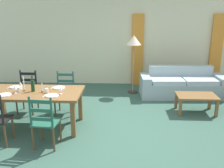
{
  "coord_description": "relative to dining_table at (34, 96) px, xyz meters",
  "views": [
    {
      "loc": [
        0.27,
        -4.46,
        2.24
      ],
      "look_at": [
        0.01,
        0.61,
        0.75
      ],
      "focal_mm": 39.25,
      "sensor_mm": 36.0,
      "label": 1
    }
  ],
  "objects": [
    {
      "name": "dining_chair_far_right",
      "position": [
        0.44,
        0.75,
        -0.19
      ],
      "size": [
        0.43,
        0.41,
        0.96
      ],
      "color": "#25554E",
      "rests_on": "ground_plane"
    },
    {
      "name": "curtain_panel_left",
      "position": [
        2.18,
        3.15,
        0.44
      ],
      "size": [
        0.35,
        0.08,
        2.2
      ],
      "primitive_type": "cube",
      "color": "orange",
      "rests_on": "ground_plane"
    },
    {
      "name": "dining_chair_far_left",
      "position": [
        -0.45,
        0.78,
        -0.19
      ],
      "size": [
        0.43,
        0.41,
        0.96
      ],
      "color": "black",
      "rests_on": "ground_plane"
    },
    {
      "name": "wine_glass_near_left",
      "position": [
        -0.3,
        -0.12,
        0.2
      ],
      "size": [
        0.06,
        0.06,
        0.16
      ],
      "color": "white",
      "rests_on": "dining_table"
    },
    {
      "name": "dinner_plate_near_left",
      "position": [
        -0.45,
        -0.25,
        0.1
      ],
      "size": [
        0.24,
        0.24,
        0.02
      ],
      "primitive_type": "cylinder",
      "color": "white",
      "rests_on": "dining_table"
    },
    {
      "name": "coffee_table",
      "position": [
        3.45,
        0.92,
        -0.31
      ],
      "size": [
        0.9,
        0.56,
        0.42
      ],
      "color": "brown",
      "rests_on": "ground_plane"
    },
    {
      "name": "candle_short",
      "position": [
        0.2,
        -0.04,
        0.14
      ],
      "size": [
        0.05,
        0.05,
        0.19
      ],
      "color": "#998C66",
      "rests_on": "dining_table"
    },
    {
      "name": "candle_tall",
      "position": [
        -0.18,
        0.02,
        0.17
      ],
      "size": [
        0.05,
        0.05,
        0.3
      ],
      "color": "#998C66",
      "rests_on": "dining_table"
    },
    {
      "name": "dinner_plate_far_left",
      "position": [
        -0.45,
        0.25,
        0.1
      ],
      "size": [
        0.24,
        0.24,
        0.02
      ],
      "primitive_type": "cylinder",
      "color": "white",
      "rests_on": "dining_table"
    },
    {
      "name": "curtain_panel_right",
      "position": [
        4.58,
        3.15,
        0.44
      ],
      "size": [
        0.35,
        0.08,
        2.2
      ],
      "primitive_type": "cube",
      "color": "orange",
      "rests_on": "ground_plane"
    },
    {
      "name": "wine_bottle",
      "position": [
        -0.0,
        0.01,
        0.2
      ],
      "size": [
        0.07,
        0.07,
        0.32
      ],
      "color": "#143819",
      "rests_on": "dining_table"
    },
    {
      "name": "wine_glass_near_right",
      "position": [
        0.58,
        -0.12,
        0.2
      ],
      "size": [
        0.06,
        0.06,
        0.16
      ],
      "color": "white",
      "rests_on": "dining_table"
    },
    {
      "name": "fork_near_right",
      "position": [
        0.3,
        -0.25,
        0.09
      ],
      "size": [
        0.02,
        0.17,
        0.01
      ],
      "primitive_type": "cube",
      "rotation": [
        0.0,
        0.0,
        -0.01
      ],
      "color": "silver",
      "rests_on": "dining_table"
    },
    {
      "name": "dining_table",
      "position": [
        0.0,
        0.0,
        0.0
      ],
      "size": [
        1.9,
        0.96,
        0.75
      ],
      "color": "brown",
      "rests_on": "ground_plane"
    },
    {
      "name": "coffee_cup_primary",
      "position": [
        0.29,
        -0.07,
        0.13
      ],
      "size": [
        0.07,
        0.07,
        0.09
      ],
      "primitive_type": "cylinder",
      "color": "beige",
      "rests_on": "dining_table"
    },
    {
      "name": "dinner_plate_far_right",
      "position": [
        0.45,
        0.25,
        0.1
      ],
      "size": [
        0.24,
        0.24,
        0.02
      ],
      "primitive_type": "cylinder",
      "color": "white",
      "rests_on": "dining_table"
    },
    {
      "name": "dining_chair_near_right",
      "position": [
        0.46,
        -0.78,
        -0.19
      ],
      "size": [
        0.45,
        0.43,
        0.96
      ],
      "color": "#225B47",
      "rests_on": "ground_plane"
    },
    {
      "name": "coffee_cup_secondary",
      "position": [
        -0.29,
        -0.03,
        0.13
      ],
      "size": [
        0.07,
        0.07,
        0.09
      ],
      "primitive_type": "cylinder",
      "color": "beige",
      "rests_on": "dining_table"
    },
    {
      "name": "fork_far_left",
      "position": [
        -0.6,
        0.25,
        0.09
      ],
      "size": [
        0.02,
        0.17,
        0.01
      ],
      "primitive_type": "cube",
      "rotation": [
        0.0,
        0.0,
        -0.02
      ],
      "color": "silver",
      "rests_on": "dining_table"
    },
    {
      "name": "fork_far_right",
      "position": [
        0.3,
        0.25,
        0.09
      ],
      "size": [
        0.03,
        0.17,
        0.01
      ],
      "primitive_type": "cube",
      "rotation": [
        0.0,
        0.0,
        0.08
      ],
      "color": "silver",
      "rests_on": "dining_table"
    },
    {
      "name": "couch",
      "position": [
        3.38,
        2.13,
        -0.37
      ],
      "size": [
        2.32,
        0.91,
        0.8
      ],
      "color": "#97AEB2",
      "rests_on": "ground_plane"
    },
    {
      "name": "dinner_plate_near_right",
      "position": [
        0.45,
        -0.25,
        0.1
      ],
      "size": [
        0.24,
        0.24,
        0.02
      ],
      "primitive_type": "cylinder",
      "color": "white",
      "rests_on": "dining_table"
    },
    {
      "name": "wall_far",
      "position": [
        1.5,
        3.29,
        0.69
      ],
      "size": [
        9.6,
        0.16,
        2.7
      ],
      "primitive_type": "cube",
      "color": "beige",
      "rests_on": "ground_plane"
    },
    {
      "name": "ground_plane",
      "position": [
        1.5,
        -0.01,
        -0.67
      ],
      "size": [
        9.6,
        9.6,
        0.02
      ],
      "primitive_type": "cube",
      "color": "#345949"
    },
    {
      "name": "wine_glass_far_left",
      "position": [
        -0.3,
        0.14,
        0.2
      ],
      "size": [
        0.06,
        0.06,
        0.16
      ],
      "color": "white",
      "rests_on": "dining_table"
    },
    {
      "name": "standing_lamp",
      "position": [
        2.03,
        2.32,
        0.75
      ],
      "size": [
        0.4,
        0.4,
        1.64
      ],
      "color": "#332D28",
      "rests_on": "ground_plane"
    }
  ]
}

